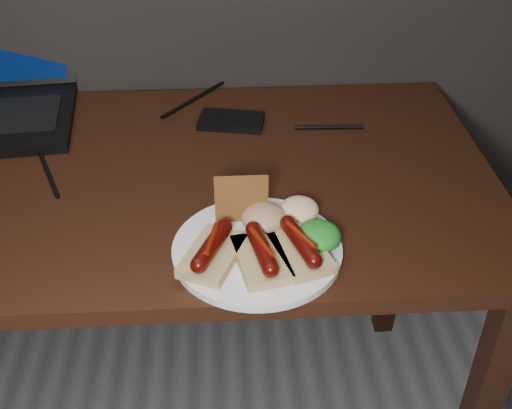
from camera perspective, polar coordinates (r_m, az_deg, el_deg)
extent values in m
cube|color=black|center=(1.21, -12.49, 2.00)|extent=(1.40, 0.70, 0.03)
cube|color=black|center=(1.72, 12.43, -2.13)|extent=(0.05, 0.05, 0.72)
cube|color=black|center=(1.33, -2.22, 7.43)|extent=(0.14, 0.10, 0.02)
cylinder|color=black|center=(1.24, -18.04, 2.81)|extent=(0.08, 0.17, 0.01)
cylinder|color=black|center=(1.44, -5.42, 9.38)|extent=(0.14, 0.18, 0.01)
cylinder|color=black|center=(1.33, 6.51, 6.84)|extent=(0.14, 0.01, 0.01)
cylinder|color=silver|center=(0.99, 0.10, -4.01)|extent=(0.34, 0.34, 0.01)
cube|color=tan|center=(0.96, -3.89, -4.57)|extent=(0.11, 0.13, 0.02)
cylinder|color=#530705|center=(0.95, -3.94, -3.63)|extent=(0.06, 0.10, 0.02)
sphere|color=#530705|center=(0.92, -5.13, -5.39)|extent=(0.03, 0.02, 0.02)
sphere|color=#530705|center=(0.98, -2.83, -1.99)|extent=(0.03, 0.02, 0.02)
cylinder|color=#661004|center=(0.94, -3.97, -3.04)|extent=(0.02, 0.07, 0.01)
cube|color=tan|center=(0.95, 0.49, -4.89)|extent=(0.09, 0.13, 0.02)
cylinder|color=#530705|center=(0.94, 0.49, -3.95)|extent=(0.04, 0.10, 0.02)
sphere|color=#530705|center=(0.91, 1.30, -5.80)|extent=(0.03, 0.02, 0.02)
sphere|color=#530705|center=(0.98, -0.26, -2.22)|extent=(0.03, 0.02, 0.02)
cylinder|color=#661004|center=(0.93, 0.50, -3.35)|extent=(0.03, 0.07, 0.01)
cube|color=tan|center=(0.97, 3.92, -4.23)|extent=(0.10, 0.13, 0.02)
cylinder|color=#530705|center=(0.96, 3.96, -3.29)|extent=(0.05, 0.10, 0.02)
sphere|color=#530705|center=(0.92, 5.18, -5.02)|extent=(0.03, 0.02, 0.02)
sphere|color=#530705|center=(0.99, 2.83, -1.67)|extent=(0.03, 0.02, 0.02)
cylinder|color=#661004|center=(0.95, 4.00, -2.70)|extent=(0.04, 0.07, 0.01)
cube|color=#9C5F2B|center=(1.02, -1.31, 0.49)|extent=(0.09, 0.01, 0.08)
ellipsoid|color=#125A15|center=(0.98, 5.57, -2.82)|extent=(0.07, 0.07, 0.04)
ellipsoid|color=maroon|center=(1.01, 0.70, -1.16)|extent=(0.07, 0.07, 0.04)
ellipsoid|color=#EDE8CD|center=(1.04, 3.87, -0.47)|extent=(0.06, 0.06, 0.04)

